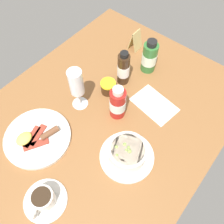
% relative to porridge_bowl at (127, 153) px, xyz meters
% --- Properties ---
extents(ground_plane, '(1.10, 0.84, 0.03)m').
position_rel_porridge_bowl_xyz_m(ground_plane, '(0.07, 0.17, -0.05)').
color(ground_plane, brown).
extents(porridge_bowl, '(0.19, 0.19, 0.08)m').
position_rel_porridge_bowl_xyz_m(porridge_bowl, '(0.00, 0.00, 0.00)').
color(porridge_bowl, silver).
rests_on(porridge_bowl, ground_plane).
extents(cutlery_setting, '(0.14, 0.19, 0.01)m').
position_rel_porridge_bowl_xyz_m(cutlery_setting, '(0.25, 0.06, -0.03)').
color(cutlery_setting, silver).
rests_on(cutlery_setting, ground_plane).
extents(coffee_cup, '(0.14, 0.14, 0.06)m').
position_rel_porridge_bowl_xyz_m(coffee_cup, '(-0.28, 0.11, -0.01)').
color(coffee_cup, silver).
rests_on(coffee_cup, ground_plane).
extents(wine_glass, '(0.06, 0.06, 0.19)m').
position_rel_porridge_bowl_xyz_m(wine_glass, '(0.06, 0.28, 0.09)').
color(wine_glass, white).
rests_on(wine_glass, ground_plane).
extents(jam_jar, '(0.06, 0.06, 0.06)m').
position_rel_porridge_bowl_xyz_m(jam_jar, '(0.18, 0.24, -0.01)').
color(jam_jar, '#3C2210').
rests_on(jam_jar, ground_plane).
extents(sauce_bottle_brown, '(0.05, 0.05, 0.16)m').
position_rel_porridge_bowl_xyz_m(sauce_bottle_brown, '(0.27, 0.22, 0.04)').
color(sauce_bottle_brown, '#382314').
rests_on(sauce_bottle_brown, ground_plane).
extents(sauce_bottle_green, '(0.06, 0.06, 0.16)m').
position_rel_porridge_bowl_xyz_m(sauce_bottle_green, '(0.39, 0.18, 0.03)').
color(sauce_bottle_green, '#337233').
rests_on(sauce_bottle_green, ground_plane).
extents(sauce_bottle_red, '(0.06, 0.06, 0.15)m').
position_rel_porridge_bowl_xyz_m(sauce_bottle_red, '(0.12, 0.14, 0.03)').
color(sauce_bottle_red, '#B21E19').
rests_on(sauce_bottle_red, ground_plane).
extents(breakfast_plate, '(0.24, 0.24, 0.04)m').
position_rel_porridge_bowl_xyz_m(breakfast_plate, '(-0.15, 0.30, -0.03)').
color(breakfast_plate, silver).
rests_on(breakfast_plate, ground_plane).
extents(menu_card, '(0.06, 0.05, 0.09)m').
position_rel_porridge_bowl_xyz_m(menu_card, '(0.46, 0.31, 0.01)').
color(menu_card, tan).
rests_on(menu_card, ground_plane).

